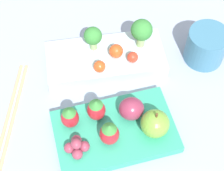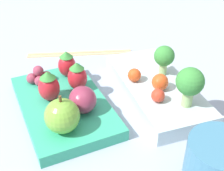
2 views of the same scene
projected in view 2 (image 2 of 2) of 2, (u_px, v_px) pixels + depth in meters
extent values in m
plane|color=#939EB2|center=(115.00, 102.00, 0.50)|extent=(4.00, 4.00, 0.00)
cube|color=silver|center=(157.00, 90.00, 0.51)|extent=(0.22, 0.11, 0.02)
cube|color=#33A87F|center=(64.00, 108.00, 0.47)|extent=(0.22, 0.15, 0.02)
cylinder|color=#93B770|center=(187.00, 98.00, 0.44)|extent=(0.02, 0.02, 0.02)
sphere|color=#388438|center=(190.00, 81.00, 0.43)|extent=(0.04, 0.04, 0.04)
cylinder|color=#93B770|center=(163.00, 69.00, 0.52)|extent=(0.01, 0.01, 0.02)
sphere|color=#388438|center=(164.00, 56.00, 0.50)|extent=(0.03, 0.03, 0.03)
sphere|color=#DB4C1E|center=(134.00, 75.00, 0.50)|extent=(0.02, 0.02, 0.02)
sphere|color=#DB4C1E|center=(160.00, 82.00, 0.48)|extent=(0.03, 0.03, 0.03)
sphere|color=red|center=(158.00, 96.00, 0.45)|extent=(0.02, 0.02, 0.02)
sphere|color=#70A838|center=(62.00, 116.00, 0.41)|extent=(0.05, 0.05, 0.05)
cylinder|color=brown|center=(60.00, 100.00, 0.39)|extent=(0.00, 0.00, 0.01)
ellipsoid|color=red|center=(67.00, 66.00, 0.52)|extent=(0.03, 0.03, 0.04)
cone|color=#388438|center=(66.00, 54.00, 0.51)|extent=(0.02, 0.02, 0.01)
ellipsoid|color=red|center=(49.00, 88.00, 0.46)|extent=(0.03, 0.03, 0.04)
cone|color=#388438|center=(47.00, 75.00, 0.45)|extent=(0.02, 0.02, 0.01)
ellipsoid|color=red|center=(77.00, 78.00, 0.49)|extent=(0.03, 0.03, 0.04)
cone|color=#388438|center=(77.00, 66.00, 0.48)|extent=(0.02, 0.02, 0.01)
ellipsoid|color=#892D47|center=(83.00, 100.00, 0.44)|extent=(0.04, 0.04, 0.04)
sphere|color=#93384C|center=(40.00, 81.00, 0.50)|extent=(0.02, 0.02, 0.02)
sphere|color=#93384C|center=(46.00, 76.00, 0.51)|extent=(0.02, 0.02, 0.02)
sphere|color=#93384C|center=(39.00, 74.00, 0.52)|extent=(0.02, 0.02, 0.02)
sphere|color=#93384C|center=(32.00, 78.00, 0.51)|extent=(0.02, 0.02, 0.02)
sphere|color=#93384C|center=(38.00, 71.00, 0.50)|extent=(0.02, 0.02, 0.02)
cylinder|color=teal|center=(218.00, 166.00, 0.35)|extent=(0.07, 0.07, 0.07)
cylinder|color=tan|center=(80.00, 54.00, 0.63)|extent=(0.05, 0.21, 0.01)
cylinder|color=tan|center=(80.00, 51.00, 0.64)|extent=(0.05, 0.21, 0.01)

